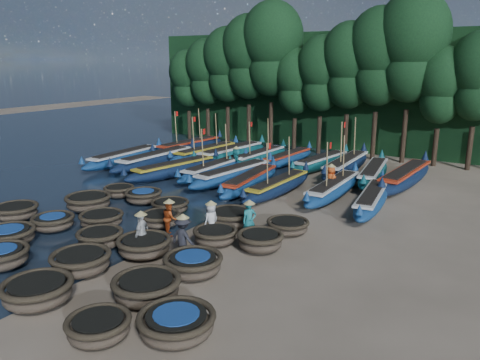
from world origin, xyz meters
The scene contains 61 objects.
ground centered at (0.00, 0.00, 0.00)m, with size 120.00×120.00×0.00m, color gray.
foliage_wall centered at (0.00, 23.50, 5.00)m, with size 40.00×3.00×10.00m, color black.
coracle_3 centered at (0.19, -8.37, 0.47)m, with size 2.71×2.71×0.83m.
coracle_4 centered at (3.38, -8.68, 0.40)m, with size 2.07×2.07×0.70m.
coracle_5 centered at (-5.26, -5.98, 0.45)m, with size 2.28×2.28×0.77m.
coracle_6 centered at (-3.46, -7.40, 0.45)m, with size 2.57×2.57×0.78m.
coracle_7 centered at (-0.49, -6.10, 0.47)m, with size 2.37×2.37×0.82m.
coracle_8 centered at (3.00, -6.34, 0.48)m, with size 2.45×2.45×0.85m.
coracle_9 centered at (5.14, -7.39, 0.43)m, with size 2.62×2.62×0.75m.
coracle_10 centered at (-8.11, -3.79, 0.43)m, with size 2.16×2.16×0.75m.
coracle_11 centered at (-5.26, -3.76, 0.41)m, with size 1.96×1.96×0.71m.
coracle_12 centered at (-1.76, -4.06, 0.45)m, with size 2.28×2.28×0.78m.
coracle_13 centered at (0.37, -3.68, 0.45)m, with size 2.55×2.55×0.79m.
coracle_14 centered at (3.09, -3.99, 0.44)m, with size 2.71×2.71×0.77m.
coracle_15 centered at (-6.25, -0.88, 0.48)m, with size 2.39×2.39×0.84m.
coracle_16 centered at (-3.67, -2.29, 0.41)m, with size 2.47×2.47×0.72m.
coracle_17 centered at (-1.38, -0.75, 0.39)m, with size 2.18×2.18×0.69m.
coracle_18 centered at (2.06, -1.13, 0.40)m, with size 1.93×1.93×0.71m.
coracle_19 centered at (4.04, -0.72, 0.45)m, with size 2.35×2.35×0.78m.
coracle_20 centered at (-6.68, 1.68, 0.38)m, with size 1.79×1.79×0.67m.
coracle_21 centered at (-4.69, 1.58, 0.42)m, with size 2.44×2.44×0.72m.
coracle_22 centered at (-2.33, 1.06, 0.38)m, with size 2.35×2.35×0.67m.
coracle_23 centered at (1.48, 0.93, 0.49)m, with size 2.23×2.23×0.85m.
coracle_24 centered at (4.11, 1.68, 0.36)m, with size 2.05×2.05×0.64m.
long_boat_0 centered at (-12.68, 7.97, 0.58)m, with size 1.93×8.62×1.52m.
long_boat_1 centered at (-10.10, 8.57, 0.61)m, with size 1.69×9.10×1.60m.
long_boat_2 centered at (-7.13, 7.11, 0.56)m, with size 2.84×8.23×1.47m.
long_boat_3 centered at (-4.79, 8.57, 0.55)m, with size 1.49×8.17×3.47m.
long_boat_4 centered at (-2.92, 7.97, 0.56)m, with size 2.46×8.34×1.48m.
long_boat_5 centered at (-1.18, 7.12, 0.54)m, with size 2.32×7.98×1.41m.
long_boat_6 centered at (0.78, 7.03, 0.52)m, with size 1.55×7.78×3.30m.
long_boat_7 centered at (3.74, 8.22, 0.55)m, with size 1.55×8.15×3.46m.
long_boat_8 centered at (6.21, 7.38, 0.52)m, with size 2.36×7.65×1.36m.
long_boat_9 centered at (-11.49, 14.20, 0.58)m, with size 2.20×8.62×3.67m.
long_boat_10 centered at (-8.71, 12.83, 0.56)m, with size 2.04×8.32×3.54m.
long_boat_11 centered at (-6.81, 13.58, 0.60)m, with size 2.34×8.88×1.57m.
long_boat_12 centered at (-4.39, 13.75, 0.53)m, with size 1.68×7.92×3.37m.
long_boat_13 centered at (-2.38, 14.52, 0.50)m, with size 1.70×7.51×1.32m.
long_boat_14 centered at (0.34, 14.52, 0.53)m, with size 2.37×7.84×1.39m.
long_boat_15 centered at (2.31, 14.21, 0.60)m, with size 1.86×8.95×3.80m.
long_boat_16 centered at (4.55, 13.08, 0.55)m, with size 2.64×8.19×1.46m.
long_boat_17 centered at (6.62, 12.90, 0.62)m, with size 2.14×9.19×1.62m.
fisherman_0 centered at (1.44, -0.55, 0.87)m, with size 0.63×0.86×1.80m.
fisherman_1 centered at (3.02, 0.10, 0.96)m, with size 0.72×0.75×1.92m.
fisherman_2 centered at (-0.32, -1.30, 0.85)m, with size 0.97×0.97×1.79m.
fisherman_3 centered at (1.93, -3.11, 0.94)m, with size 1.22×0.76×2.01m.
fisherman_4 centered at (-0.07, -3.33, 0.89)m, with size 0.64×1.03×1.84m.
fisherman_5 centered at (-4.46, 10.67, 0.89)m, with size 1.24×1.63×1.92m.
fisherman_6 centered at (3.39, 8.63, 0.94)m, with size 1.01×1.01×1.97m.
tree_0 centered at (-16.00, 20.00, 5.97)m, with size 3.68×3.68×8.68m.
tree_1 centered at (-13.70, 20.00, 6.65)m, with size 4.09×4.09×9.65m.
tree_2 centered at (-11.40, 20.00, 7.32)m, with size 4.51×4.51×10.63m.
tree_3 centered at (-9.10, 20.00, 8.00)m, with size 4.92×4.92×11.60m.
tree_4 centered at (-6.80, 20.00, 8.67)m, with size 5.34×5.34×12.58m.
tree_5 centered at (-4.50, 20.00, 5.97)m, with size 3.68×3.68×8.68m.
tree_6 centered at (-2.20, 20.00, 6.65)m, with size 4.09×4.09×9.65m.
tree_7 centered at (0.10, 20.00, 7.32)m, with size 4.51×4.51×10.63m.
tree_8 centered at (2.40, 20.00, 8.00)m, with size 4.92×4.92×11.60m.
tree_9 centered at (4.70, 20.00, 8.67)m, with size 5.34×5.34×12.58m.
tree_10 centered at (7.00, 20.00, 5.97)m, with size 3.68×3.68×8.68m.
tree_11 centered at (9.30, 20.00, 6.65)m, with size 4.09×4.09×9.65m.
Camera 1 is at (12.97, -16.41, 7.68)m, focal length 35.00 mm.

